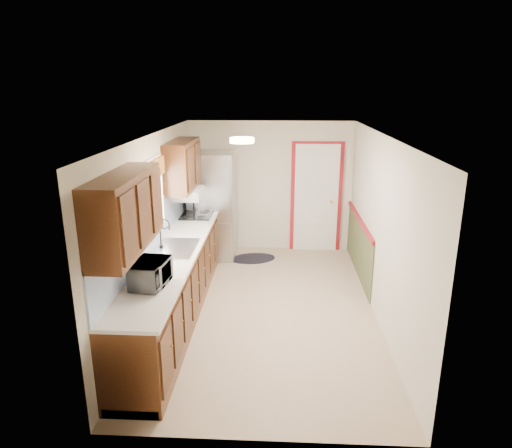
# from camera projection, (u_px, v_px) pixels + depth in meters

# --- Properties ---
(room_shell) EXTENTS (3.20, 5.20, 2.52)m
(room_shell) POSITION_uv_depth(u_px,v_px,m) (266.00, 227.00, 6.06)
(room_shell) COLOR tan
(room_shell) RESTS_ON ground
(kitchen_run) EXTENTS (0.63, 4.00, 2.20)m
(kitchen_run) POSITION_uv_depth(u_px,v_px,m) (171.00, 260.00, 5.95)
(kitchen_run) COLOR #3D1E0D
(kitchen_run) RESTS_ON ground
(back_wall_trim) EXTENTS (1.12, 2.30, 2.08)m
(back_wall_trim) POSITION_uv_depth(u_px,v_px,m) (325.00, 208.00, 8.21)
(back_wall_trim) COLOR maroon
(back_wall_trim) RESTS_ON ground
(ceiling_fixture) EXTENTS (0.30, 0.30, 0.06)m
(ceiling_fixture) POSITION_uv_depth(u_px,v_px,m) (242.00, 140.00, 5.54)
(ceiling_fixture) COLOR #FFD88C
(ceiling_fixture) RESTS_ON room_shell
(microwave) EXTENTS (0.32, 0.52, 0.33)m
(microwave) POSITION_uv_depth(u_px,v_px,m) (150.00, 271.00, 4.86)
(microwave) COLOR white
(microwave) RESTS_ON kitchen_run
(refrigerator) EXTENTS (0.79, 0.79, 1.90)m
(refrigerator) POSITION_uv_depth(u_px,v_px,m) (213.00, 205.00, 8.14)
(refrigerator) COLOR #B7B7BC
(refrigerator) RESTS_ON ground
(rug) EXTENTS (0.92, 0.71, 0.01)m
(rug) POSITION_uv_depth(u_px,v_px,m) (253.00, 258.00, 8.23)
(rug) COLOR black
(rug) RESTS_ON ground
(cooktop) EXTENTS (0.50, 0.60, 0.02)m
(cooktop) POSITION_uv_depth(u_px,v_px,m) (197.00, 215.00, 7.52)
(cooktop) COLOR black
(cooktop) RESTS_ON kitchen_run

